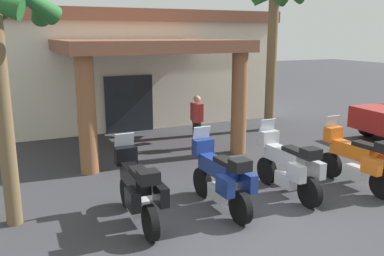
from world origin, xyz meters
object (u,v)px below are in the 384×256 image
object	(u,v)px
motel_building	(107,65)
motorcycle_black	(137,189)
motorcycle_orange	(357,160)
palm_tree_near_portico	(273,26)
motorcycle_silver	(288,166)
pedestrian	(197,118)
motorcycle_blue	(221,177)

from	to	relation	value
motel_building	motorcycle_black	bearing A→B (deg)	-100.37
motorcycle_black	motorcycle_orange	xyz separation A→B (m)	(5.26, -0.37, 0.00)
palm_tree_near_portico	motorcycle_silver	bearing A→B (deg)	-121.51
motorcycle_black	motorcycle_silver	xyz separation A→B (m)	(3.50, -0.05, 0.00)
motorcycle_black	motel_building	bearing A→B (deg)	-10.01
motorcycle_silver	motorcycle_orange	xyz separation A→B (m)	(1.75, -0.32, 0.00)
motorcycle_black	motorcycle_silver	world-z (taller)	same
motorcycle_orange	palm_tree_near_portico	xyz separation A→B (m)	(1.68, 5.91, 3.18)
motel_building	palm_tree_near_portico	size ratio (longest dim) A/B	2.33
motel_building	palm_tree_near_portico	xyz separation A→B (m)	(4.92, -5.23, 1.60)
motel_building	pedestrian	xyz separation A→B (m)	(1.30, -6.42, -1.29)
motel_building	palm_tree_near_portico	distance (m)	7.35
motel_building	pedestrian	distance (m)	6.68
palm_tree_near_portico	motorcycle_orange	bearing A→B (deg)	-105.85
motorcycle_orange	pedestrian	xyz separation A→B (m)	(-1.94, 4.72, 0.29)
motorcycle_blue	motorcycle_silver	size ratio (longest dim) A/B	1.00
motorcycle_orange	motel_building	bearing A→B (deg)	12.98
motorcycle_black	palm_tree_near_portico	xyz separation A→B (m)	(6.94, 5.55, 3.18)
motorcycle_black	motorcycle_blue	distance (m)	1.76
motorcycle_black	pedestrian	size ratio (longest dim) A/B	1.30
motorcycle_silver	palm_tree_near_portico	world-z (taller)	palm_tree_near_portico
motorcycle_blue	pedestrian	size ratio (longest dim) A/B	1.30
motel_building	motorcycle_blue	size ratio (longest dim) A/B	5.91
motorcycle_blue	palm_tree_near_portico	distance (m)	8.30
motorcycle_silver	motorcycle_orange	bearing A→B (deg)	-100.39
motorcycle_black	palm_tree_near_portico	world-z (taller)	palm_tree_near_portico
pedestrian	motel_building	bearing A→B (deg)	-104.52
motorcycle_black	motorcycle_orange	bearing A→B (deg)	-93.41
motorcycle_silver	pedestrian	size ratio (longest dim) A/B	1.30
motorcycle_orange	pedestrian	size ratio (longest dim) A/B	1.30
motorcycle_silver	palm_tree_near_portico	bearing A→B (deg)	-31.62
motel_building	motorcycle_black	size ratio (longest dim) A/B	5.91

